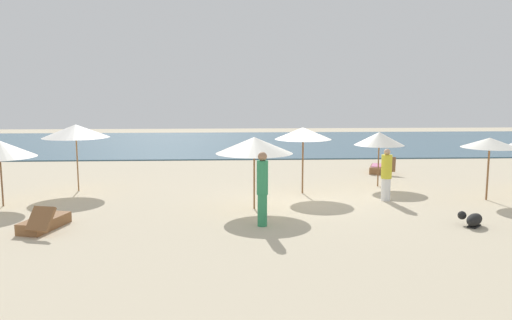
{
  "coord_description": "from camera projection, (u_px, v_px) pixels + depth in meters",
  "views": [
    {
      "loc": [
        -2.39,
        -15.97,
        3.47
      ],
      "look_at": [
        -1.51,
        1.09,
        1.1
      ],
      "focal_mm": 35.4,
      "sensor_mm": 36.0,
      "label": 1
    }
  ],
  "objects": [
    {
      "name": "umbrella_4",
      "position": [
        254.0,
        145.0,
        14.6
      ],
      "size": [
        2.24,
        2.24,
        2.12
      ],
      "color": "brown",
      "rests_on": "ground_plane"
    },
    {
      "name": "person_1",
      "position": [
        262.0,
        188.0,
        12.85
      ],
      "size": [
        0.37,
        0.37,
        1.92
      ],
      "color": "#338C59",
      "rests_on": "ground_plane"
    },
    {
      "name": "ground_plane",
      "position": [
        304.0,
        198.0,
        16.39
      ],
      "size": [
        60.0,
        60.0,
        0.0
      ],
      "primitive_type": "plane",
      "color": "beige"
    },
    {
      "name": "dog",
      "position": [
        473.0,
        219.0,
        12.9
      ],
      "size": [
        0.72,
        0.71,
        0.36
      ],
      "color": "black",
      "rests_on": "ground_plane"
    },
    {
      "name": "lounger_0",
      "position": [
        44.0,
        223.0,
        12.65
      ],
      "size": [
        0.98,
        1.78,
        0.69
      ],
      "color": "brown",
      "rests_on": "ground_plane"
    },
    {
      "name": "lounger_2",
      "position": [
        379.0,
        168.0,
        21.42
      ],
      "size": [
        1.12,
        1.75,
        0.73
      ],
      "color": "brown",
      "rests_on": "ground_plane"
    },
    {
      "name": "umbrella_5",
      "position": [
        303.0,
        133.0,
        16.85
      ],
      "size": [
        1.9,
        1.9,
        2.23
      ],
      "color": "brown",
      "rests_on": "ground_plane"
    },
    {
      "name": "umbrella_2",
      "position": [
        76.0,
        131.0,
        17.23
      ],
      "size": [
        2.24,
        2.24,
        2.31
      ],
      "color": "olive",
      "rests_on": "ground_plane"
    },
    {
      "name": "ocean_water",
      "position": [
        266.0,
        143.0,
        33.2
      ],
      "size": [
        48.0,
        16.0,
        0.06
      ],
      "primitive_type": "cube",
      "color": "#3D6075",
      "rests_on": "ground_plane"
    },
    {
      "name": "umbrella_3",
      "position": [
        490.0,
        143.0,
        15.82
      ],
      "size": [
        1.73,
        1.73,
        1.99
      ],
      "color": "brown",
      "rests_on": "ground_plane"
    },
    {
      "name": "umbrella_6",
      "position": [
        379.0,
        139.0,
        18.13
      ],
      "size": [
        1.78,
        1.78,
        1.98
      ],
      "color": "brown",
      "rests_on": "ground_plane"
    },
    {
      "name": "person_0",
      "position": [
        386.0,
        175.0,
        15.87
      ],
      "size": [
        0.36,
        0.36,
        1.65
      ],
      "color": "white",
      "rests_on": "ground_plane"
    }
  ]
}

